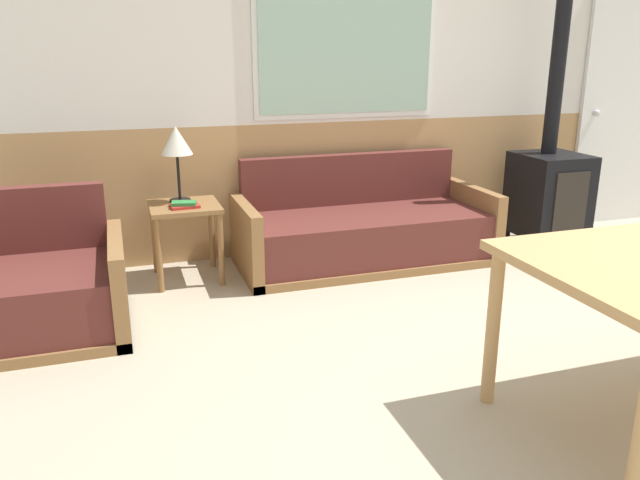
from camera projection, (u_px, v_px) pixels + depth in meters
name	position (u px, v px, depth m)	size (l,w,h in m)	color
ground_plane	(634.00, 398.00, 2.85)	(16.00, 16.00, 0.00)	#B2A58C
wall_back	(397.00, 72.00, 4.84)	(7.20, 0.09, 2.70)	tan
couch	(364.00, 232.00, 4.63)	(1.87, 0.79, 0.77)	olive
armchair	(42.00, 293.00, 3.46)	(0.91, 0.83, 0.77)	olive
side_table	(185.00, 219.00, 4.23)	(0.46, 0.46, 0.53)	olive
table_lamp	(176.00, 144.00, 4.15)	(0.21, 0.21, 0.52)	black
book_stack	(184.00, 205.00, 4.12)	(0.20, 0.16, 0.04)	#B22823
wood_stove	(550.00, 179.00, 4.94)	(0.49, 0.53, 2.32)	black
entry_door	(622.00, 107.00, 5.54)	(0.88, 0.09, 2.09)	white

